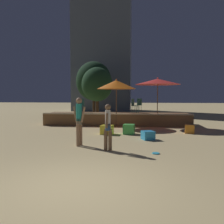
{
  "coord_description": "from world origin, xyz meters",
  "views": [
    {
      "loc": [
        1.31,
        -5.1,
        1.94
      ],
      "look_at": [
        0.0,
        7.44,
        1.1
      ],
      "focal_mm": 40.0,
      "sensor_mm": 36.0,
      "label": 1
    }
  ],
  "objects_px": {
    "cube_seat_2": "(190,129)",
    "bistro_chair_3": "(81,104)",
    "bistro_chair_2": "(134,104)",
    "frisbee_disc": "(156,153)",
    "cube_seat_1": "(129,129)",
    "person_1": "(108,126)",
    "background_tree_0": "(94,81)",
    "bistro_chair_0": "(83,104)",
    "person_0": "(79,119)",
    "patio_umbrella_0": "(116,85)",
    "cube_seat_3": "(148,135)",
    "bistro_chair_1": "(139,104)",
    "patio_umbrella_1": "(158,82)",
    "background_tree_1": "(97,85)",
    "cube_seat_0": "(107,130)"
  },
  "relations": [
    {
      "from": "person_1",
      "to": "bistro_chair_3",
      "type": "bearing_deg",
      "value": 118.15
    },
    {
      "from": "bistro_chair_0",
      "to": "bistro_chair_3",
      "type": "relative_size",
      "value": 1.0
    },
    {
      "from": "person_1",
      "to": "person_0",
      "type": "bearing_deg",
      "value": 157.9
    },
    {
      "from": "bistro_chair_2",
      "to": "background_tree_0",
      "type": "relative_size",
      "value": 0.16
    },
    {
      "from": "bistro_chair_0",
      "to": "background_tree_0",
      "type": "bearing_deg",
      "value": 174.7
    },
    {
      "from": "patio_umbrella_0",
      "to": "cube_seat_1",
      "type": "bearing_deg",
      "value": -73.09
    },
    {
      "from": "cube_seat_3",
      "to": "background_tree_0",
      "type": "distance_m",
      "value": 16.05
    },
    {
      "from": "patio_umbrella_1",
      "to": "cube_seat_3",
      "type": "relative_size",
      "value": 4.74
    },
    {
      "from": "bistro_chair_0",
      "to": "background_tree_1",
      "type": "distance_m",
      "value": 3.5
    },
    {
      "from": "patio_umbrella_0",
      "to": "bistro_chair_1",
      "type": "relative_size",
      "value": 3.28
    },
    {
      "from": "background_tree_0",
      "to": "frisbee_disc",
      "type": "bearing_deg",
      "value": -73.43
    },
    {
      "from": "patio_umbrella_0",
      "to": "cube_seat_3",
      "type": "relative_size",
      "value": 4.62
    },
    {
      "from": "bistro_chair_1",
      "to": "bistro_chair_3",
      "type": "relative_size",
      "value": 1.0
    },
    {
      "from": "cube_seat_2",
      "to": "person_0",
      "type": "bearing_deg",
      "value": -142.64
    },
    {
      "from": "person_0",
      "to": "bistro_chair_2",
      "type": "distance_m",
      "value": 6.9
    },
    {
      "from": "bistro_chair_1",
      "to": "person_0",
      "type": "bearing_deg",
      "value": 45.95
    },
    {
      "from": "cube_seat_1",
      "to": "cube_seat_0",
      "type": "bearing_deg",
      "value": -171.87
    },
    {
      "from": "cube_seat_1",
      "to": "person_1",
      "type": "height_order",
      "value": "person_1"
    },
    {
      "from": "background_tree_1",
      "to": "frisbee_disc",
      "type": "bearing_deg",
      "value": -71.72
    },
    {
      "from": "cube_seat_1",
      "to": "person_1",
      "type": "relative_size",
      "value": 0.37
    },
    {
      "from": "bistro_chair_0",
      "to": "cube_seat_2",
      "type": "bearing_deg",
      "value": 47.65
    },
    {
      "from": "cube_seat_0",
      "to": "person_0",
      "type": "xyz_separation_m",
      "value": [
        -0.7,
        -2.96,
        0.81
      ]
    },
    {
      "from": "patio_umbrella_0",
      "to": "person_0",
      "type": "xyz_separation_m",
      "value": [
        -0.9,
        -6.06,
        -1.57
      ]
    },
    {
      "from": "bistro_chair_0",
      "to": "bistro_chair_1",
      "type": "height_order",
      "value": "same"
    },
    {
      "from": "bistro_chair_1",
      "to": "cube_seat_1",
      "type": "bearing_deg",
      "value": 56.35
    },
    {
      "from": "cube_seat_0",
      "to": "bistro_chair_0",
      "type": "relative_size",
      "value": 0.73
    },
    {
      "from": "bistro_chair_1",
      "to": "bistro_chair_2",
      "type": "distance_m",
      "value": 1.1
    },
    {
      "from": "cube_seat_0",
      "to": "cube_seat_3",
      "type": "distance_m",
      "value": 2.38
    },
    {
      "from": "cube_seat_2",
      "to": "bistro_chair_3",
      "type": "distance_m",
      "value": 7.12
    },
    {
      "from": "cube_seat_2",
      "to": "person_1",
      "type": "height_order",
      "value": "person_1"
    },
    {
      "from": "cube_seat_1",
      "to": "cube_seat_3",
      "type": "distance_m",
      "value": 1.73
    },
    {
      "from": "cube_seat_2",
      "to": "cube_seat_3",
      "type": "bearing_deg",
      "value": -136.34
    },
    {
      "from": "bistro_chair_1",
      "to": "background_tree_0",
      "type": "distance_m",
      "value": 10.22
    },
    {
      "from": "bistro_chair_2",
      "to": "patio_umbrella_0",
      "type": "bearing_deg",
      "value": 140.43
    },
    {
      "from": "person_0",
      "to": "bistro_chair_0",
      "type": "height_order",
      "value": "person_0"
    },
    {
      "from": "cube_seat_1",
      "to": "person_0",
      "type": "bearing_deg",
      "value": -119.95
    },
    {
      "from": "cube_seat_3",
      "to": "patio_umbrella_0",
      "type": "bearing_deg",
      "value": 111.89
    },
    {
      "from": "cube_seat_3",
      "to": "background_tree_1",
      "type": "xyz_separation_m",
      "value": [
        -3.77,
        9.24,
        2.63
      ]
    },
    {
      "from": "person_0",
      "to": "bistro_chair_3",
      "type": "xyz_separation_m",
      "value": [
        -1.51,
        6.68,
        0.33
      ]
    },
    {
      "from": "patio_umbrella_0",
      "to": "cube_seat_2",
      "type": "relative_size",
      "value": 5.8
    },
    {
      "from": "bistro_chair_2",
      "to": "frisbee_disc",
      "type": "distance_m",
      "value": 7.8
    },
    {
      "from": "bistro_chair_2",
      "to": "background_tree_1",
      "type": "xyz_separation_m",
      "value": [
        -3.08,
        4.26,
        1.45
      ]
    },
    {
      "from": "patio_umbrella_0",
      "to": "cube_seat_2",
      "type": "xyz_separation_m",
      "value": [
        3.98,
        -2.34,
        -2.38
      ]
    },
    {
      "from": "bistro_chair_1",
      "to": "frisbee_disc",
      "type": "distance_m",
      "value": 8.81
    },
    {
      "from": "cube_seat_2",
      "to": "frisbee_disc",
      "type": "relative_size",
      "value": 2.04
    },
    {
      "from": "person_1",
      "to": "bistro_chair_3",
      "type": "height_order",
      "value": "bistro_chair_3"
    },
    {
      "from": "cube_seat_3",
      "to": "bistro_chair_0",
      "type": "distance_m",
      "value": 7.52
    },
    {
      "from": "bistro_chair_3",
      "to": "background_tree_1",
      "type": "height_order",
      "value": "background_tree_1"
    },
    {
      "from": "cube_seat_2",
      "to": "bistro_chair_3",
      "type": "height_order",
      "value": "bistro_chair_3"
    },
    {
      "from": "background_tree_0",
      "to": "cube_seat_3",
      "type": "bearing_deg",
      "value": -71.21
    }
  ]
}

